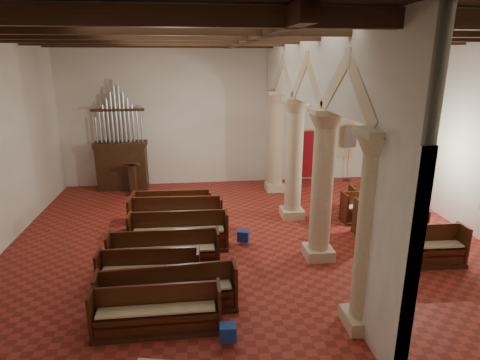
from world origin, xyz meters
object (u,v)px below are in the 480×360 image
pipe_organ (122,157)px  lectern (133,181)px  processional_banner (348,163)px  aisle_pew_0 (424,251)px  nave_pew_0 (157,317)px

pipe_organ → lectern: size_ratio=3.13×
processional_banner → pipe_organ: bearing=172.8°
processional_banner → aisle_pew_0: processional_banner is taller
pipe_organ → processional_banner: size_ratio=1.65×
processional_banner → aisle_pew_0: 7.73m
lectern → processional_banner: (9.29, 0.85, 0.25)m
aisle_pew_0 → lectern: bearing=143.2°
aisle_pew_0 → nave_pew_0: bearing=-161.7°
lectern → nave_pew_0: size_ratio=0.55×
pipe_organ → processional_banner: bearing=-0.0°
pipe_organ → nave_pew_0: size_ratio=1.73×
processional_banner → aisle_pew_0: size_ratio=1.26×
lectern → aisle_pew_0: 10.87m
lectern → pipe_organ: bearing=132.6°
pipe_organ → processional_banner: (9.82, -0.01, -0.54)m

